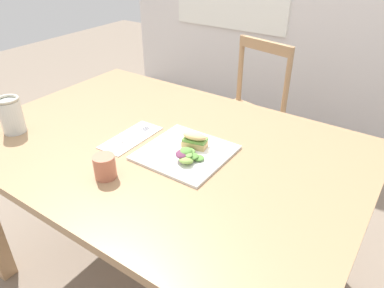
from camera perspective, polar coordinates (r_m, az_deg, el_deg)
dining_table at (r=1.38m, az=-4.59°, el=-3.53°), size 1.44×0.98×0.74m
chair_wooden_far at (r=2.20m, az=8.43°, el=4.56°), size 0.47×0.47×0.87m
plate_lunch at (r=1.25m, az=-1.04°, el=-1.37°), size 0.29×0.29×0.01m
sandwich_half_front at (r=1.26m, az=0.44°, el=0.68°), size 0.09×0.07×0.06m
salad_mixed_greens at (r=1.20m, az=-0.78°, el=-1.68°), size 0.10×0.12×0.04m
napkin_folded at (r=1.37m, az=-9.63°, el=1.01°), size 0.11×0.25×0.00m
fork_on_napkin at (r=1.37m, az=-9.11°, el=1.42°), size 0.03×0.19×0.00m
mason_jar_iced_tea at (r=1.52m, az=-26.70°, el=3.89°), size 0.09×0.09×0.14m
cup_extra_side at (r=1.15m, az=-13.67°, el=-3.52°), size 0.07×0.07×0.08m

